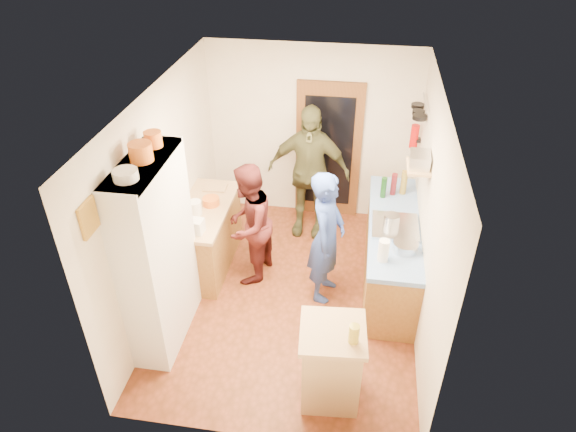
% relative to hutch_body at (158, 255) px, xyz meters
% --- Properties ---
extents(floor, '(3.00, 4.00, 0.02)m').
position_rel_hutch_body_xyz_m(floor, '(1.30, 0.80, -1.11)').
color(floor, brown).
rests_on(floor, ground).
extents(ceiling, '(3.00, 4.00, 0.02)m').
position_rel_hutch_body_xyz_m(ceiling, '(1.30, 0.80, 1.51)').
color(ceiling, silver).
rests_on(ceiling, ground).
extents(wall_back, '(3.00, 0.02, 2.60)m').
position_rel_hutch_body_xyz_m(wall_back, '(1.30, 2.81, 0.20)').
color(wall_back, beige).
rests_on(wall_back, ground).
extents(wall_front, '(3.00, 0.02, 2.60)m').
position_rel_hutch_body_xyz_m(wall_front, '(1.30, -1.21, 0.20)').
color(wall_front, beige).
rests_on(wall_front, ground).
extents(wall_left, '(0.02, 4.00, 2.60)m').
position_rel_hutch_body_xyz_m(wall_left, '(-0.21, 0.80, 0.20)').
color(wall_left, beige).
rests_on(wall_left, ground).
extents(wall_right, '(0.02, 4.00, 2.60)m').
position_rel_hutch_body_xyz_m(wall_right, '(2.81, 0.80, 0.20)').
color(wall_right, beige).
rests_on(wall_right, ground).
extents(door_frame, '(0.95, 0.06, 2.10)m').
position_rel_hutch_body_xyz_m(door_frame, '(1.55, 2.77, -0.05)').
color(door_frame, brown).
rests_on(door_frame, ground).
extents(door_glass, '(0.70, 0.02, 1.70)m').
position_rel_hutch_body_xyz_m(door_glass, '(1.55, 2.74, -0.05)').
color(door_glass, black).
rests_on(door_glass, door_frame).
extents(hutch_body, '(0.40, 1.20, 2.20)m').
position_rel_hutch_body_xyz_m(hutch_body, '(0.00, 0.00, 0.00)').
color(hutch_body, silver).
rests_on(hutch_body, ground).
extents(hutch_top_shelf, '(0.40, 1.14, 0.04)m').
position_rel_hutch_body_xyz_m(hutch_top_shelf, '(0.00, 0.00, 1.08)').
color(hutch_top_shelf, silver).
rests_on(hutch_top_shelf, hutch_body).
extents(plate_stack, '(0.22, 0.22, 0.09)m').
position_rel_hutch_body_xyz_m(plate_stack, '(0.00, -0.34, 1.15)').
color(plate_stack, white).
rests_on(plate_stack, hutch_top_shelf).
extents(orange_pot_a, '(0.22, 0.22, 0.18)m').
position_rel_hutch_body_xyz_m(orange_pot_a, '(0.00, 0.02, 1.19)').
color(orange_pot_a, orange).
rests_on(orange_pot_a, hutch_top_shelf).
extents(orange_pot_b, '(0.17, 0.17, 0.15)m').
position_rel_hutch_body_xyz_m(orange_pot_b, '(0.00, 0.33, 1.18)').
color(orange_pot_b, orange).
rests_on(orange_pot_b, hutch_top_shelf).
extents(left_counter_base, '(0.60, 1.40, 0.85)m').
position_rel_hutch_body_xyz_m(left_counter_base, '(0.10, 1.25, -0.68)').
color(left_counter_base, olive).
rests_on(left_counter_base, ground).
extents(left_counter_top, '(0.64, 1.44, 0.05)m').
position_rel_hutch_body_xyz_m(left_counter_top, '(0.10, 1.25, -0.23)').
color(left_counter_top, tan).
rests_on(left_counter_top, left_counter_base).
extents(toaster, '(0.25, 0.18, 0.17)m').
position_rel_hutch_body_xyz_m(toaster, '(0.15, 0.73, -0.11)').
color(toaster, white).
rests_on(toaster, left_counter_top).
extents(kettle, '(0.19, 0.19, 0.18)m').
position_rel_hutch_body_xyz_m(kettle, '(0.05, 1.10, -0.11)').
color(kettle, white).
rests_on(kettle, left_counter_top).
extents(orange_bowl, '(0.23, 0.23, 0.10)m').
position_rel_hutch_body_xyz_m(orange_bowl, '(0.18, 1.34, -0.15)').
color(orange_bowl, orange).
rests_on(orange_bowl, left_counter_top).
extents(chopping_board, '(0.31, 0.23, 0.02)m').
position_rel_hutch_body_xyz_m(chopping_board, '(0.12, 1.73, -0.19)').
color(chopping_board, tan).
rests_on(chopping_board, left_counter_top).
extents(right_counter_base, '(0.60, 2.20, 0.84)m').
position_rel_hutch_body_xyz_m(right_counter_base, '(2.50, 1.30, -0.68)').
color(right_counter_base, olive).
rests_on(right_counter_base, ground).
extents(right_counter_top, '(0.62, 2.22, 0.06)m').
position_rel_hutch_body_xyz_m(right_counter_top, '(2.50, 1.30, -0.23)').
color(right_counter_top, '#064BBF').
rests_on(right_counter_top, right_counter_base).
extents(hob, '(0.55, 0.58, 0.04)m').
position_rel_hutch_body_xyz_m(hob, '(2.50, 1.18, -0.18)').
color(hob, silver).
rests_on(hob, right_counter_top).
extents(pot_on_hob, '(0.19, 0.19, 0.12)m').
position_rel_hutch_body_xyz_m(pot_on_hob, '(2.45, 1.20, -0.10)').
color(pot_on_hob, silver).
rests_on(pot_on_hob, hob).
extents(bottle_a, '(0.08, 0.08, 0.29)m').
position_rel_hutch_body_xyz_m(bottle_a, '(2.35, 1.86, -0.06)').
color(bottle_a, '#143F14').
rests_on(bottle_a, right_counter_top).
extents(bottle_b, '(0.09, 0.09, 0.30)m').
position_rel_hutch_body_xyz_m(bottle_b, '(2.48, 1.96, -0.05)').
color(bottle_b, '#591419').
rests_on(bottle_b, right_counter_top).
extents(bottle_c, '(0.10, 0.10, 0.33)m').
position_rel_hutch_body_xyz_m(bottle_c, '(2.61, 2.00, -0.03)').
color(bottle_c, olive).
rests_on(bottle_c, right_counter_top).
extents(paper_towel, '(0.14, 0.14, 0.26)m').
position_rel_hutch_body_xyz_m(paper_towel, '(2.35, 0.53, -0.07)').
color(paper_towel, white).
rests_on(paper_towel, right_counter_top).
extents(mixing_bowl, '(0.31, 0.31, 0.11)m').
position_rel_hutch_body_xyz_m(mixing_bowl, '(2.60, 0.74, -0.15)').
color(mixing_bowl, silver).
rests_on(mixing_bowl, right_counter_top).
extents(island_base, '(0.59, 0.59, 0.86)m').
position_rel_hutch_body_xyz_m(island_base, '(1.90, -0.61, -0.67)').
color(island_base, tan).
rests_on(island_base, ground).
extents(island_top, '(0.67, 0.67, 0.05)m').
position_rel_hutch_body_xyz_m(island_top, '(1.90, -0.61, -0.22)').
color(island_top, tan).
rests_on(island_top, island_base).
extents(cutting_board, '(0.37, 0.31, 0.02)m').
position_rel_hutch_body_xyz_m(cutting_board, '(1.85, -0.56, -0.21)').
color(cutting_board, white).
rests_on(cutting_board, island_top).
extents(oil_jar, '(0.11, 0.11, 0.20)m').
position_rel_hutch_body_xyz_m(oil_jar, '(2.09, -0.71, -0.09)').
color(oil_jar, '#AD9E2D').
rests_on(oil_jar, island_top).
extents(pan_rail, '(0.02, 0.65, 0.02)m').
position_rel_hutch_body_xyz_m(pan_rail, '(2.76, 2.33, 0.95)').
color(pan_rail, silver).
rests_on(pan_rail, wall_right).
extents(pan_hang_a, '(0.18, 0.18, 0.05)m').
position_rel_hutch_body_xyz_m(pan_hang_a, '(2.70, 2.15, 0.82)').
color(pan_hang_a, black).
rests_on(pan_hang_a, pan_rail).
extents(pan_hang_b, '(0.16, 0.16, 0.05)m').
position_rel_hutch_body_xyz_m(pan_hang_b, '(2.70, 2.35, 0.80)').
color(pan_hang_b, black).
rests_on(pan_hang_b, pan_rail).
extents(pan_hang_c, '(0.17, 0.17, 0.05)m').
position_rel_hutch_body_xyz_m(pan_hang_c, '(2.70, 2.55, 0.81)').
color(pan_hang_c, black).
rests_on(pan_hang_c, pan_rail).
extents(wall_shelf, '(0.26, 0.42, 0.03)m').
position_rel_hutch_body_xyz_m(wall_shelf, '(2.67, 1.25, 0.60)').
color(wall_shelf, tan).
rests_on(wall_shelf, wall_right).
extents(radio, '(0.23, 0.31, 0.15)m').
position_rel_hutch_body_xyz_m(radio, '(2.67, 1.25, 0.69)').
color(radio, silver).
rests_on(radio, wall_shelf).
extents(ext_bracket, '(0.06, 0.10, 0.04)m').
position_rel_hutch_body_xyz_m(ext_bracket, '(2.77, 2.50, 0.35)').
color(ext_bracket, black).
rests_on(ext_bracket, wall_right).
extents(fire_extinguisher, '(0.11, 0.11, 0.32)m').
position_rel_hutch_body_xyz_m(fire_extinguisher, '(2.71, 2.50, 0.40)').
color(fire_extinguisher, red).
rests_on(fire_extinguisher, wall_right).
extents(picture_frame, '(0.03, 0.25, 0.30)m').
position_rel_hutch_body_xyz_m(picture_frame, '(-0.18, -0.75, 0.95)').
color(picture_frame, gold).
rests_on(picture_frame, wall_left).
extents(person_hob, '(0.51, 0.68, 1.72)m').
position_rel_hutch_body_xyz_m(person_hob, '(1.73, 0.88, -0.24)').
color(person_hob, '#294192').
rests_on(person_hob, ground).
extents(person_left, '(0.75, 0.89, 1.62)m').
position_rel_hutch_body_xyz_m(person_left, '(0.75, 1.13, -0.29)').
color(person_left, '#481817').
rests_on(person_left, ground).
extents(person_back, '(1.17, 0.54, 1.96)m').
position_rel_hutch_body_xyz_m(person_back, '(1.34, 2.23, -0.12)').
color(person_back, '#3F3F24').
rests_on(person_back, ground).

